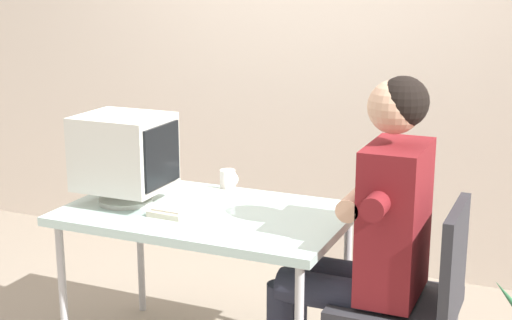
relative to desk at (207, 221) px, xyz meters
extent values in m
cube|color=beige|center=(0.30, 1.40, 0.83)|extent=(8.00, 0.10, 3.00)
cylinder|color=#B7B7BC|center=(-0.55, -0.32, -0.33)|extent=(0.04, 0.04, 0.68)
cylinder|color=#B7B7BC|center=(-0.55, 0.32, -0.33)|extent=(0.04, 0.04, 0.68)
cylinder|color=#B7B7BC|center=(0.55, 0.32, -0.33)|extent=(0.04, 0.04, 0.68)
cube|color=silver|center=(0.00, 0.00, 0.03)|extent=(1.23, 0.76, 0.04)
cylinder|color=silver|center=(-0.38, -0.05, 0.06)|extent=(0.24, 0.24, 0.02)
cylinder|color=silver|center=(-0.38, -0.05, 0.10)|extent=(0.06, 0.06, 0.05)
cube|color=silver|center=(-0.38, -0.05, 0.29)|extent=(0.38, 0.33, 0.33)
cube|color=black|center=(-0.19, -0.05, 0.29)|extent=(0.01, 0.28, 0.27)
cube|color=beige|center=(-0.10, 0.03, 0.06)|extent=(0.18, 0.44, 0.02)
cube|color=beige|center=(-0.10, 0.03, 0.08)|extent=(0.16, 0.40, 0.01)
cube|color=#2D2D33|center=(0.86, -0.02, -0.23)|extent=(0.47, 0.47, 0.06)
cube|color=#2D2D33|center=(1.07, -0.02, 0.00)|extent=(0.04, 0.43, 0.41)
cube|color=maroon|center=(0.84, -0.02, 0.12)|extent=(0.22, 0.38, 0.61)
sphere|color=tan|center=(0.82, -0.02, 0.57)|extent=(0.21, 0.21, 0.21)
sphere|color=black|center=(0.85, -0.02, 0.59)|extent=(0.20, 0.20, 0.20)
cylinder|color=#262838|center=(0.62, -0.11, -0.18)|extent=(0.44, 0.14, 0.14)
cylinder|color=#262838|center=(0.62, 0.07, -0.18)|extent=(0.44, 0.14, 0.14)
cylinder|color=#262838|center=(0.39, 0.07, -0.43)|extent=(0.11, 0.11, 0.48)
cylinder|color=maroon|center=(0.82, -0.25, 0.25)|extent=(0.09, 0.14, 0.09)
cylinder|color=maroon|center=(0.82, 0.20, 0.25)|extent=(0.09, 0.14, 0.09)
cylinder|color=tan|center=(0.70, -0.02, 0.20)|extent=(0.09, 0.38, 0.09)
cylinder|color=white|center=(-0.04, 0.29, 0.11)|extent=(0.07, 0.07, 0.11)
torus|color=white|center=(-0.04, 0.33, 0.11)|extent=(0.07, 0.01, 0.07)
camera|label=1|loc=(1.44, -2.77, 1.06)|focal=52.33mm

